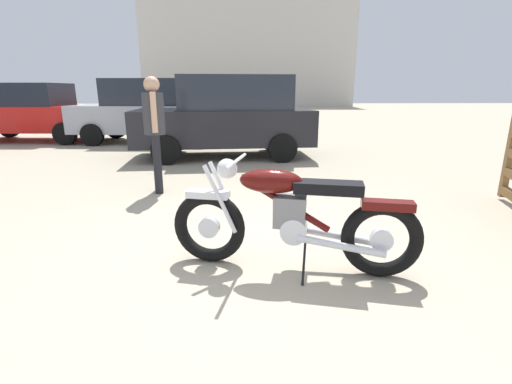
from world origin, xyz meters
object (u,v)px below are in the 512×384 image
bystander (154,123)px  blue_hatchback_right (147,110)px  vintage_motorcycle (290,218)px  red_hatchback_near (228,116)px  dark_sedan_left (32,112)px

bystander → blue_hatchback_right: blue_hatchback_right is taller
vintage_motorcycle → red_hatchback_near: 5.54m
dark_sedan_left → red_hatchback_near: size_ratio=1.07×
vintage_motorcycle → dark_sedan_left: dark_sedan_left is taller
blue_hatchback_right → bystander: bearing=108.8°
vintage_motorcycle → dark_sedan_left: 10.72m
vintage_motorcycle → blue_hatchback_right: bearing=-55.5°
bystander → blue_hatchback_right: (-1.49, 5.52, -0.10)m
bystander → dark_sedan_left: size_ratio=0.39×
vintage_motorcycle → dark_sedan_left: size_ratio=0.48×
vintage_motorcycle → blue_hatchback_right: 8.62m
vintage_motorcycle → dark_sedan_left: bearing=-38.8°
bystander → dark_sedan_left: (-4.97, 5.93, -0.18)m
red_hatchback_near → blue_hatchback_right: same height
red_hatchback_near → blue_hatchback_right: 3.51m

